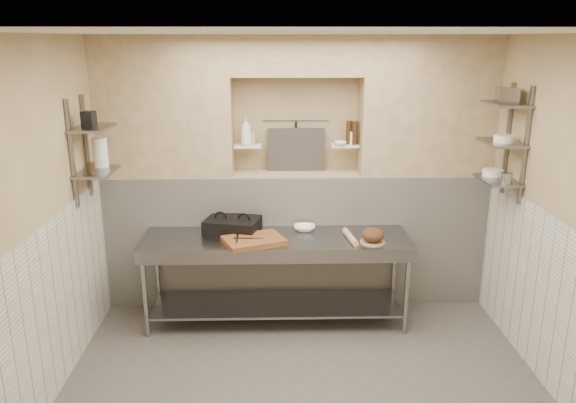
{
  "coord_description": "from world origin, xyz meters",
  "views": [
    {
      "loc": [
        -0.23,
        -3.95,
        2.76
      ],
      "look_at": [
        -0.11,
        0.9,
        1.35
      ],
      "focal_mm": 35.0,
      "sensor_mm": 36.0,
      "label": 1
    }
  ],
  "objects_px": {
    "panini_press": "(233,225)",
    "cutting_board": "(254,241)",
    "mixing_bowl": "(304,228)",
    "prep_table": "(276,263)",
    "bread_loaf": "(373,235)",
    "bowl_alcove": "(340,143)",
    "bottle_soap": "(246,131)",
    "rolling_pin": "(350,237)",
    "jug_left": "(100,152)"
  },
  "relations": [
    {
      "from": "mixing_bowl",
      "to": "jug_left",
      "type": "xyz_separation_m",
      "value": [
        -1.91,
        -0.19,
        0.82
      ]
    },
    {
      "from": "bread_loaf",
      "to": "bowl_alcove",
      "type": "distance_m",
      "value": 1.04
    },
    {
      "from": "rolling_pin",
      "to": "bowl_alcove",
      "type": "distance_m",
      "value": 0.99
    },
    {
      "from": "prep_table",
      "to": "bottle_soap",
      "type": "relative_size",
      "value": 9.04
    },
    {
      "from": "prep_table",
      "to": "bread_loaf",
      "type": "height_order",
      "value": "bread_loaf"
    },
    {
      "from": "cutting_board",
      "to": "bowl_alcove",
      "type": "xyz_separation_m",
      "value": [
        0.87,
        0.65,
        0.81
      ]
    },
    {
      "from": "cutting_board",
      "to": "bowl_alcove",
      "type": "height_order",
      "value": "bowl_alcove"
    },
    {
      "from": "rolling_pin",
      "to": "cutting_board",
      "type": "bearing_deg",
      "value": -176.05
    },
    {
      "from": "rolling_pin",
      "to": "panini_press",
      "type": "bearing_deg",
      "value": 167.39
    },
    {
      "from": "prep_table",
      "to": "rolling_pin",
      "type": "distance_m",
      "value": 0.77
    },
    {
      "from": "bowl_alcove",
      "to": "panini_press",
      "type": "bearing_deg",
      "value": -163.45
    },
    {
      "from": "rolling_pin",
      "to": "bread_loaf",
      "type": "xyz_separation_m",
      "value": [
        0.2,
        -0.08,
        0.05
      ]
    },
    {
      "from": "prep_table",
      "to": "bottle_soap",
      "type": "distance_m",
      "value": 1.36
    },
    {
      "from": "prep_table",
      "to": "bowl_alcove",
      "type": "relative_size",
      "value": 19.94
    },
    {
      "from": "prep_table",
      "to": "cutting_board",
      "type": "height_order",
      "value": "cutting_board"
    },
    {
      "from": "prep_table",
      "to": "panini_press",
      "type": "bearing_deg",
      "value": 157.05
    },
    {
      "from": "rolling_pin",
      "to": "jug_left",
      "type": "distance_m",
      "value": 2.48
    },
    {
      "from": "mixing_bowl",
      "to": "prep_table",
      "type": "bearing_deg",
      "value": -143.66
    },
    {
      "from": "panini_press",
      "to": "rolling_pin",
      "type": "bearing_deg",
      "value": 1.53
    },
    {
      "from": "mixing_bowl",
      "to": "bowl_alcove",
      "type": "xyz_separation_m",
      "value": [
        0.38,
        0.3,
        0.81
      ]
    },
    {
      "from": "panini_press",
      "to": "bowl_alcove",
      "type": "bearing_deg",
      "value": 30.69
    },
    {
      "from": "mixing_bowl",
      "to": "bottle_soap",
      "type": "distance_m",
      "value": 1.14
    },
    {
      "from": "mixing_bowl",
      "to": "bottle_soap",
      "type": "bearing_deg",
      "value": 151.14
    },
    {
      "from": "rolling_pin",
      "to": "bread_loaf",
      "type": "distance_m",
      "value": 0.22
    },
    {
      "from": "mixing_bowl",
      "to": "bottle_soap",
      "type": "xyz_separation_m",
      "value": [
        -0.58,
        0.32,
        0.93
      ]
    },
    {
      "from": "prep_table",
      "to": "bowl_alcove",
      "type": "bearing_deg",
      "value": 37.55
    },
    {
      "from": "mixing_bowl",
      "to": "bowl_alcove",
      "type": "relative_size",
      "value": 1.63
    },
    {
      "from": "prep_table",
      "to": "cutting_board",
      "type": "xyz_separation_m",
      "value": [
        -0.21,
        -0.14,
        0.28
      ]
    },
    {
      "from": "jug_left",
      "to": "mixing_bowl",
      "type": "bearing_deg",
      "value": 5.79
    },
    {
      "from": "panini_press",
      "to": "jug_left",
      "type": "bearing_deg",
      "value": -157.88
    },
    {
      "from": "cutting_board",
      "to": "bottle_soap",
      "type": "bearing_deg",
      "value": 97.23
    },
    {
      "from": "panini_press",
      "to": "jug_left",
      "type": "relative_size",
      "value": 2.18
    },
    {
      "from": "panini_press",
      "to": "cutting_board",
      "type": "bearing_deg",
      "value": -41.03
    },
    {
      "from": "cutting_board",
      "to": "mixing_bowl",
      "type": "height_order",
      "value": "mixing_bowl"
    },
    {
      "from": "prep_table",
      "to": "cutting_board",
      "type": "distance_m",
      "value": 0.38
    },
    {
      "from": "mixing_bowl",
      "to": "jug_left",
      "type": "height_order",
      "value": "jug_left"
    },
    {
      "from": "mixing_bowl",
      "to": "bowl_alcove",
      "type": "bearing_deg",
      "value": 38.44
    },
    {
      "from": "bowl_alcove",
      "to": "jug_left",
      "type": "xyz_separation_m",
      "value": [
        -2.29,
        -0.49,
        0.02
      ]
    },
    {
      "from": "mixing_bowl",
      "to": "jug_left",
      "type": "bearing_deg",
      "value": -174.21
    },
    {
      "from": "cutting_board",
      "to": "rolling_pin",
      "type": "bearing_deg",
      "value": 3.95
    },
    {
      "from": "cutting_board",
      "to": "bottle_soap",
      "type": "xyz_separation_m",
      "value": [
        -0.08,
        0.67,
        0.93
      ]
    },
    {
      "from": "bread_loaf",
      "to": "jug_left",
      "type": "relative_size",
      "value": 0.8
    },
    {
      "from": "prep_table",
      "to": "jug_left",
      "type": "distance_m",
      "value": 1.96
    },
    {
      "from": "prep_table",
      "to": "jug_left",
      "type": "relative_size",
      "value": 9.58
    },
    {
      "from": "bread_loaf",
      "to": "panini_press",
      "type": "bearing_deg",
      "value": 165.81
    },
    {
      "from": "jug_left",
      "to": "bowl_alcove",
      "type": "bearing_deg",
      "value": 12.17
    },
    {
      "from": "bread_loaf",
      "to": "jug_left",
      "type": "distance_m",
      "value": 2.66
    },
    {
      "from": "prep_table",
      "to": "mixing_bowl",
      "type": "xyz_separation_m",
      "value": [
        0.29,
        0.21,
        0.28
      ]
    },
    {
      "from": "prep_table",
      "to": "panini_press",
      "type": "distance_m",
      "value": 0.57
    },
    {
      "from": "jug_left",
      "to": "bottle_soap",
      "type": "bearing_deg",
      "value": 21.2
    }
  ]
}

